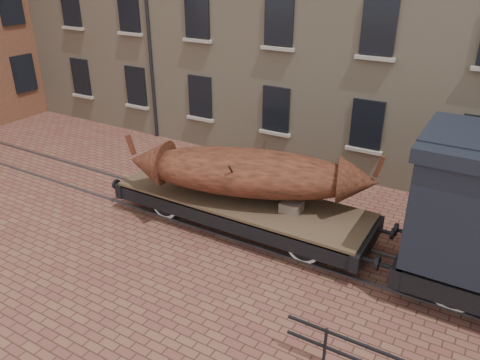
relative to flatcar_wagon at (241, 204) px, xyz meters
The scene contains 4 objects.
ground 1.39m from the flatcar_wagon, ahead, with size 90.00×90.00×0.00m, color brown.
rail_track 1.37m from the flatcar_wagon, ahead, with size 30.00×1.52×0.06m.
flatcar_wagon is the anchor object (origin of this frame).
iron_boat 1.11m from the flatcar_wagon, ahead, with size 7.21×3.83×1.72m.
Camera 1 is at (5.03, -10.50, 7.39)m, focal length 35.00 mm.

